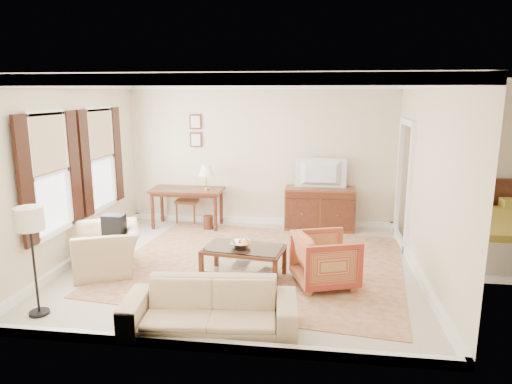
% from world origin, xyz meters
% --- Properties ---
extents(room_shell, '(5.51, 5.01, 2.91)m').
position_xyz_m(room_shell, '(0.00, 0.00, 2.47)').
color(room_shell, beige).
rests_on(room_shell, ground).
extents(window_front, '(0.12, 1.56, 1.80)m').
position_xyz_m(window_front, '(-2.70, -0.70, 1.55)').
color(window_front, '#CCB284').
rests_on(window_front, room_shell).
extents(window_rear, '(0.12, 1.56, 1.80)m').
position_xyz_m(window_rear, '(-2.70, 0.90, 1.55)').
color(window_rear, '#CCB284').
rests_on(window_rear, room_shell).
extents(doorway, '(0.10, 1.12, 2.25)m').
position_xyz_m(doorway, '(2.71, 1.50, 1.08)').
color(doorway, white).
rests_on(doorway, room_shell).
extents(rug, '(4.90, 4.35, 0.01)m').
position_xyz_m(rug, '(0.27, 0.14, 0.01)').
color(rug, brown).
rests_on(rug, room_shell).
extents(writing_desk, '(1.45, 0.73, 0.79)m').
position_xyz_m(writing_desk, '(-1.45, 2.04, 0.68)').
color(writing_desk, '#532617').
rests_on(writing_desk, room_shell).
extents(desk_chair, '(0.54, 0.54, 1.05)m').
position_xyz_m(desk_chair, '(-1.55, 2.39, 0.53)').
color(desk_chair, brown).
rests_on(desk_chair, room_shell).
extents(desk_lamp, '(0.32, 0.32, 0.50)m').
position_xyz_m(desk_lamp, '(-1.04, 2.04, 1.04)').
color(desk_lamp, silver).
rests_on(desk_lamp, writing_desk).
extents(framed_prints, '(0.25, 0.04, 0.68)m').
position_xyz_m(framed_prints, '(-1.35, 2.47, 1.94)').
color(framed_prints, '#532617').
rests_on(framed_prints, room_shell).
extents(sideboard, '(1.38, 0.53, 0.85)m').
position_xyz_m(sideboard, '(1.24, 2.20, 0.43)').
color(sideboard, brown).
rests_on(sideboard, room_shell).
extents(tv, '(0.97, 0.56, 0.13)m').
position_xyz_m(tv, '(1.24, 2.18, 1.34)').
color(tv, black).
rests_on(tv, sideboard).
extents(coffee_table, '(1.24, 0.83, 0.49)m').
position_xyz_m(coffee_table, '(0.12, -0.48, 0.38)').
color(coffee_table, '#532617').
rests_on(coffee_table, room_shell).
extents(fruit_bowl, '(0.42, 0.42, 0.10)m').
position_xyz_m(fruit_bowl, '(0.08, -0.48, 0.54)').
color(fruit_bowl, silver).
rests_on(fruit_bowl, coffee_table).
extents(book_a, '(0.28, 0.08, 0.38)m').
position_xyz_m(book_a, '(-0.04, -0.37, 0.19)').
color(book_a, brown).
rests_on(book_a, coffee_table).
extents(book_b, '(0.27, 0.14, 0.38)m').
position_xyz_m(book_b, '(0.39, -0.58, 0.19)').
color(book_b, brown).
rests_on(book_b, coffee_table).
extents(striped_armchair, '(0.98, 1.02, 0.84)m').
position_xyz_m(striped_armchair, '(1.31, -0.57, 0.42)').
color(striped_armchair, maroon).
rests_on(striped_armchair, room_shell).
extents(club_armchair, '(1.08, 1.28, 0.95)m').
position_xyz_m(club_armchair, '(-2.01, -0.46, 0.47)').
color(club_armchair, '#CDAB8B').
rests_on(club_armchair, room_shell).
extents(backpack, '(0.38, 0.38, 0.40)m').
position_xyz_m(backpack, '(-1.90, -0.41, 0.72)').
color(backpack, black).
rests_on(backpack, club_armchair).
extents(sofa, '(2.03, 0.76, 0.78)m').
position_xyz_m(sofa, '(-0.01, -2.05, 0.39)').
color(sofa, '#CDAB8B').
rests_on(sofa, room_shell).
extents(floor_lamp, '(0.34, 0.34, 1.38)m').
position_xyz_m(floor_lamp, '(-2.23, -1.94, 1.14)').
color(floor_lamp, black).
rests_on(floor_lamp, room_shell).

